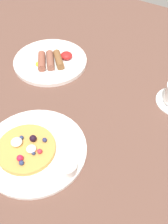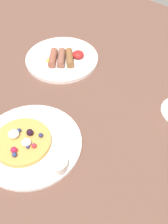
# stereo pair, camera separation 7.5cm
# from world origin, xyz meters

# --- Properties ---
(ground_plane) EXTENTS (1.69, 1.55, 0.03)m
(ground_plane) POSITION_xyz_m (0.00, 0.00, -0.01)
(ground_plane) COLOR brown
(pancake_plate) EXTENTS (0.28, 0.28, 0.01)m
(pancake_plate) POSITION_xyz_m (-0.02, -0.15, 0.01)
(pancake_plate) COLOR white
(pancake_plate) RESTS_ON ground_plane
(pancake_with_berries) EXTENTS (0.15, 0.15, 0.03)m
(pancake_with_berries) POSITION_xyz_m (-0.03, -0.17, 0.02)
(pancake_with_berries) COLOR gold
(pancake_with_berries) RESTS_ON pancake_plate
(syrup_ramekin) EXTENTS (0.05, 0.05, 0.03)m
(syrup_ramekin) POSITION_xyz_m (0.09, -0.16, 0.03)
(syrup_ramekin) COLOR white
(syrup_ramekin) RESTS_ON pancake_plate
(breakfast_plate) EXTENTS (0.26, 0.26, 0.01)m
(breakfast_plate) POSITION_xyz_m (-0.20, 0.17, 0.01)
(breakfast_plate) COLOR white
(breakfast_plate) RESTS_ON ground_plane
(fried_breakfast) EXTENTS (0.12, 0.14, 0.03)m
(fried_breakfast) POSITION_xyz_m (-0.18, 0.16, 0.02)
(fried_breakfast) COLOR brown
(fried_breakfast) RESTS_ON breakfast_plate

